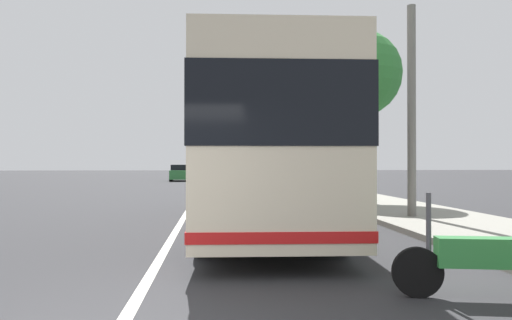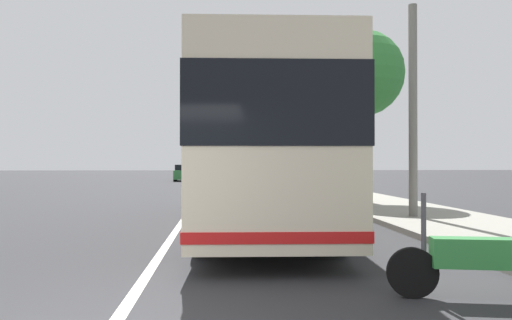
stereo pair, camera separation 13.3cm
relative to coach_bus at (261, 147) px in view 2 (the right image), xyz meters
name	(u,v)px [view 2 (the right image)]	position (x,y,z in m)	size (l,w,h in m)	color
sidewalk_curb	(408,212)	(2.58, -4.90, -1.96)	(110.00, 3.60, 0.14)	gray
lane_divider_line	(186,216)	(2.58, 2.07, -2.02)	(110.00, 0.16, 0.01)	silver
coach_bus	(261,147)	(0.00, 0.00, 0.00)	(10.81, 3.11, 3.60)	beige
motorcycle_by_tree	(488,260)	(-6.29, -2.09, -1.56)	(0.51, 2.31, 1.25)	black
car_oncoming	(246,180)	(13.45, -0.39, -1.31)	(4.60, 2.01, 1.53)	#2D7238
car_side_street	(225,172)	(37.52, 0.48, -1.32)	(4.61, 1.97, 1.48)	navy
car_far_distant	(184,173)	(31.68, 4.41, -1.30)	(4.21, 1.93, 1.51)	#2D7238
roadside_tree_mid_block	(360,75)	(5.78, -4.36, 2.99)	(3.33, 3.33, 6.74)	brown
utility_pole	(413,113)	(0.90, -4.33, 0.99)	(0.23, 0.23, 6.03)	slate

